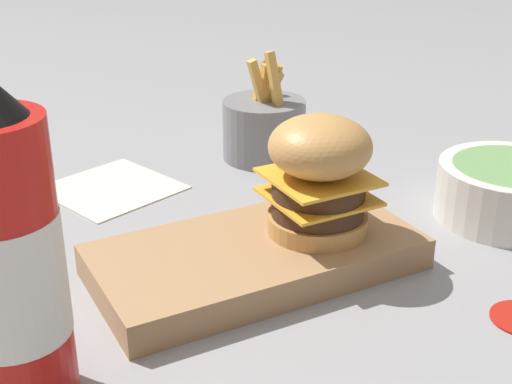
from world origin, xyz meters
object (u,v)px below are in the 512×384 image
burger (319,174)px  fries_basket (264,127)px  ketchup_bottle (5,262)px  side_bowl (510,190)px  serving_board (256,257)px

burger → fries_basket: size_ratio=0.79×
burger → ketchup_bottle: bearing=-165.7°
burger → side_bowl: size_ratio=0.74×
burger → side_bowl: (0.23, -0.02, -0.05)m
serving_board → ketchup_bottle: (-0.22, -0.08, 0.09)m
serving_board → fries_basket: size_ratio=2.08×
fries_basket → side_bowl: bearing=-62.8°
side_bowl → fries_basket: bearing=117.2°
serving_board → fries_basket: (0.15, 0.25, 0.03)m
burger → ketchup_bottle: 0.29m
serving_board → fries_basket: fries_basket is taller
ketchup_bottle → fries_basket: 0.50m
serving_board → burger: size_ratio=2.64×
serving_board → ketchup_bottle: 0.25m
serving_board → side_bowl: 0.29m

